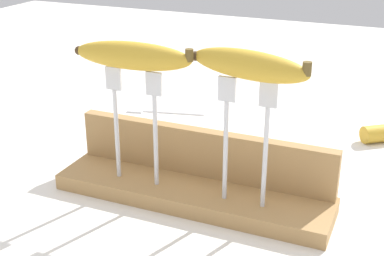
% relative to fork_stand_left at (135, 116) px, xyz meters
% --- Properties ---
extents(ground_plane, '(3.00, 3.00, 0.00)m').
position_rel_fork_stand_left_xyz_m(ground_plane, '(0.09, 0.01, -0.14)').
color(ground_plane, silver).
extents(wooden_board, '(0.45, 0.11, 0.03)m').
position_rel_fork_stand_left_xyz_m(wooden_board, '(0.09, 0.01, -0.12)').
color(wooden_board, '#A87F4C').
rests_on(wooden_board, ground).
extents(board_backstop, '(0.44, 0.02, 0.08)m').
position_rel_fork_stand_left_xyz_m(board_backstop, '(0.09, 0.06, -0.07)').
color(board_backstop, '#A87F4C').
rests_on(board_backstop, wooden_board).
extents(fork_stand_left, '(0.10, 0.01, 0.19)m').
position_rel_fork_stand_left_xyz_m(fork_stand_left, '(0.00, 0.00, 0.00)').
color(fork_stand_left, silver).
rests_on(fork_stand_left, wooden_board).
extents(fork_stand_right, '(0.09, 0.01, 0.19)m').
position_rel_fork_stand_left_xyz_m(fork_stand_right, '(0.18, 0.00, 0.00)').
color(fork_stand_right, silver).
rests_on(fork_stand_right, wooden_board).
extents(banana_raised_left, '(0.19, 0.05, 0.04)m').
position_rel_fork_stand_left_xyz_m(banana_raised_left, '(-0.00, -0.00, 0.10)').
color(banana_raised_left, gold).
rests_on(banana_raised_left, fork_stand_left).
extents(banana_raised_right, '(0.19, 0.08, 0.04)m').
position_rel_fork_stand_left_xyz_m(banana_raised_right, '(0.18, 0.00, 0.10)').
color(banana_raised_right, gold).
rests_on(banana_raised_right, fork_stand_right).
extents(fork_fallen_near, '(0.18, 0.06, 0.01)m').
position_rel_fork_stand_left_xyz_m(fork_fallen_near, '(-0.15, 0.35, -0.13)').
color(fork_fallen_near, silver).
rests_on(fork_fallen_near, ground).
extents(banana_chunk_near, '(0.07, 0.06, 0.04)m').
position_rel_fork_stand_left_xyz_m(banana_chunk_near, '(0.34, 0.37, -0.12)').
color(banana_chunk_near, gold).
rests_on(banana_chunk_near, ground).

